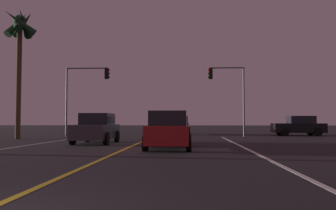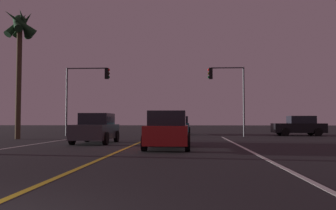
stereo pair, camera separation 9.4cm
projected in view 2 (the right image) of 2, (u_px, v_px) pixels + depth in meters
lane_edge_right at (261, 156)px, 12.40m from camera, size 0.16×30.26×0.01m
lane_center_divider at (109, 155)px, 12.75m from camera, size 0.16×30.26×0.01m
car_oncoming at (96, 129)px, 19.80m from camera, size 2.02×4.30×1.70m
car_ahead_far at (179, 126)px, 32.74m from camera, size 2.02×4.30×1.70m
car_crossing_side at (299, 126)px, 30.01m from camera, size 4.30×2.02×1.70m
car_lead_same_lane at (168, 131)px, 15.74m from camera, size 2.02×4.30×1.70m
traffic_light_near_right at (227, 85)px, 28.15m from camera, size 2.96×0.36×5.62m
traffic_light_near_left at (87, 85)px, 28.88m from camera, size 3.69×0.36×5.69m
street_lamp_right_near at (330, 12)px, 10.53m from camera, size 1.90×0.44×7.09m
palm_tree_left_mid at (20, 35)px, 24.61m from camera, size 2.35×2.25×9.24m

